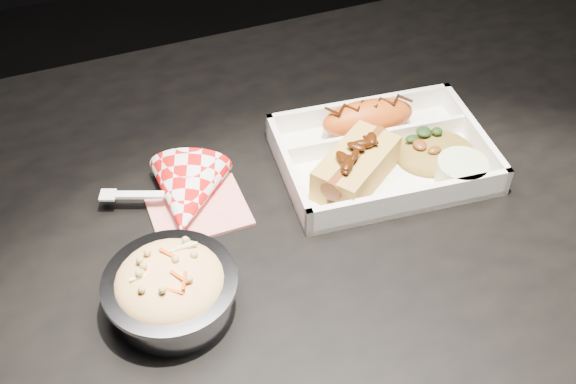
{
  "coord_description": "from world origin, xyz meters",
  "views": [
    {
      "loc": [
        -0.23,
        -0.54,
        1.35
      ],
      "look_at": [
        -0.03,
        -0.02,
        0.81
      ],
      "focal_mm": 45.0,
      "sensor_mm": 36.0,
      "label": 1
    }
  ],
  "objects_px": {
    "dining_table": "(305,261)",
    "napkin_fork": "(187,197)",
    "hotdog": "(356,165)",
    "fried_pastry": "(368,118)",
    "food_tray": "(382,158)",
    "foil_coleslaw_cup": "(171,288)"
  },
  "relations": [
    {
      "from": "dining_table",
      "to": "napkin_fork",
      "type": "relative_size",
      "value": 7.4
    },
    {
      "from": "hotdog",
      "to": "napkin_fork",
      "type": "height_order",
      "value": "napkin_fork"
    },
    {
      "from": "dining_table",
      "to": "fried_pastry",
      "type": "relative_size",
      "value": 9.97
    },
    {
      "from": "food_tray",
      "to": "hotdog",
      "type": "height_order",
      "value": "hotdog"
    },
    {
      "from": "dining_table",
      "to": "foil_coleslaw_cup",
      "type": "distance_m",
      "value": 0.23
    },
    {
      "from": "food_tray",
      "to": "fried_pastry",
      "type": "bearing_deg",
      "value": 90.0
    },
    {
      "from": "fried_pastry",
      "to": "hotdog",
      "type": "xyz_separation_m",
      "value": [
        -0.05,
        -0.08,
        0.0
      ]
    },
    {
      "from": "food_tray",
      "to": "hotdog",
      "type": "xyz_separation_m",
      "value": [
        -0.05,
        -0.02,
        0.02
      ]
    },
    {
      "from": "food_tray",
      "to": "foil_coleslaw_cup",
      "type": "relative_size",
      "value": 1.97
    },
    {
      "from": "foil_coleslaw_cup",
      "to": "food_tray",
      "type": "bearing_deg",
      "value": 22.01
    },
    {
      "from": "napkin_fork",
      "to": "food_tray",
      "type": "bearing_deg",
      "value": 17.89
    },
    {
      "from": "dining_table",
      "to": "hotdog",
      "type": "height_order",
      "value": "hotdog"
    },
    {
      "from": "fried_pastry",
      "to": "foil_coleslaw_cup",
      "type": "height_order",
      "value": "foil_coleslaw_cup"
    },
    {
      "from": "fried_pastry",
      "to": "napkin_fork",
      "type": "relative_size",
      "value": 0.74
    },
    {
      "from": "dining_table",
      "to": "fried_pastry",
      "type": "height_order",
      "value": "fried_pastry"
    },
    {
      "from": "hotdog",
      "to": "food_tray",
      "type": "bearing_deg",
      "value": -10.14
    },
    {
      "from": "dining_table",
      "to": "fried_pastry",
      "type": "bearing_deg",
      "value": 38.02
    },
    {
      "from": "dining_table",
      "to": "foil_coleslaw_cup",
      "type": "bearing_deg",
      "value": -156.25
    },
    {
      "from": "dining_table",
      "to": "food_tray",
      "type": "xyz_separation_m",
      "value": [
        0.12,
        0.04,
        0.1
      ]
    },
    {
      "from": "fried_pastry",
      "to": "foil_coleslaw_cup",
      "type": "xyz_separation_m",
      "value": [
        -0.3,
        -0.17,
        0.0
      ]
    },
    {
      "from": "foil_coleslaw_cup",
      "to": "fried_pastry",
      "type": "bearing_deg",
      "value": 30.07
    },
    {
      "from": "dining_table",
      "to": "fried_pastry",
      "type": "xyz_separation_m",
      "value": [
        0.12,
        0.1,
        0.12
      ]
    }
  ]
}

